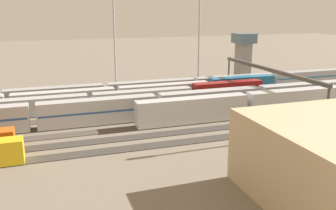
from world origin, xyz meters
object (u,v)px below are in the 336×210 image
(train_on_track_0, at_px, (152,88))
(train_on_track_2, at_px, (137,98))
(light_mast_0, at_px, (199,24))
(control_tower, at_px, (243,53))
(train_on_track_5, at_px, (295,100))
(train_on_track_4, at_px, (157,106))
(train_on_track_1, at_px, (107,96))
(light_mast_2, at_px, (114,16))
(signal_gantry, at_px, (269,72))

(train_on_track_0, bearing_deg, train_on_track_2, 56.72)
(train_on_track_2, distance_m, light_mast_0, 29.70)
(train_on_track_0, bearing_deg, control_tower, -158.53)
(train_on_track_5, relative_size, train_on_track_2, 1.08)
(train_on_track_0, distance_m, train_on_track_4, 20.54)
(train_on_track_0, xyz_separation_m, train_on_track_1, (12.42, 5.00, 0.05))
(light_mast_2, bearing_deg, light_mast_0, -176.57)
(train_on_track_0, bearing_deg, signal_gantry, 143.05)
(train_on_track_0, xyz_separation_m, light_mast_2, (8.93, -2.14, 18.15))
(light_mast_0, bearing_deg, train_on_track_5, 110.72)
(train_on_track_1, height_order, light_mast_0, light_mast_0)
(train_on_track_5, relative_size, control_tower, 4.95)
(train_on_track_4, relative_size, light_mast_0, 3.36)
(train_on_track_1, xyz_separation_m, signal_gantry, (-35.69, 12.50, 5.67))
(train_on_track_1, relative_size, train_on_track_2, 1.36)
(train_on_track_2, height_order, light_mast_2, light_mast_2)
(train_on_track_0, xyz_separation_m, control_tower, (-34.17, -13.44, 6.38))
(train_on_track_0, distance_m, light_mast_2, 20.34)
(train_on_track_0, bearing_deg, train_on_track_4, 76.89)
(train_on_track_5, bearing_deg, signal_gantry, -74.44)
(train_on_track_2, xyz_separation_m, signal_gantry, (-29.83, 7.50, 5.62))
(control_tower, bearing_deg, light_mast_0, 26.74)
(signal_gantry, bearing_deg, train_on_track_0, -36.95)
(train_on_track_2, bearing_deg, train_on_track_1, -40.47)
(train_on_track_1, height_order, train_on_track_4, train_on_track_4)
(train_on_track_5, distance_m, train_on_track_4, 30.42)
(train_on_track_1, distance_m, train_on_track_2, 7.70)
(train_on_track_1, bearing_deg, train_on_track_5, 152.10)
(train_on_track_1, height_order, control_tower, control_tower)
(train_on_track_4, xyz_separation_m, light_mast_2, (4.28, -22.14, 17.54))
(train_on_track_1, bearing_deg, light_mast_0, -162.41)
(train_on_track_0, bearing_deg, light_mast_0, -166.28)
(train_on_track_4, bearing_deg, train_on_track_5, 170.54)
(light_mast_2, bearing_deg, signal_gantry, 148.61)
(train_on_track_4, bearing_deg, signal_gantry, -174.88)
(train_on_track_1, relative_size, light_mast_2, 2.79)
(train_on_track_2, relative_size, light_mast_0, 2.34)
(train_on_track_5, distance_m, light_mast_2, 47.12)
(train_on_track_1, distance_m, light_mast_0, 32.48)
(train_on_track_4, bearing_deg, train_on_track_0, -103.11)
(train_on_track_2, bearing_deg, train_on_track_0, -123.28)
(light_mast_0, bearing_deg, signal_gantry, 112.48)
(signal_gantry, bearing_deg, train_on_track_1, -19.30)
(signal_gantry, bearing_deg, control_tower, -109.41)
(train_on_track_1, distance_m, signal_gantry, 38.24)
(train_on_track_4, height_order, signal_gantry, signal_gantry)
(light_mast_0, height_order, light_mast_2, light_mast_2)
(train_on_track_0, relative_size, light_mast_2, 3.69)
(light_mast_2, height_order, signal_gantry, light_mast_2)
(light_mast_2, bearing_deg, train_on_track_5, 141.63)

